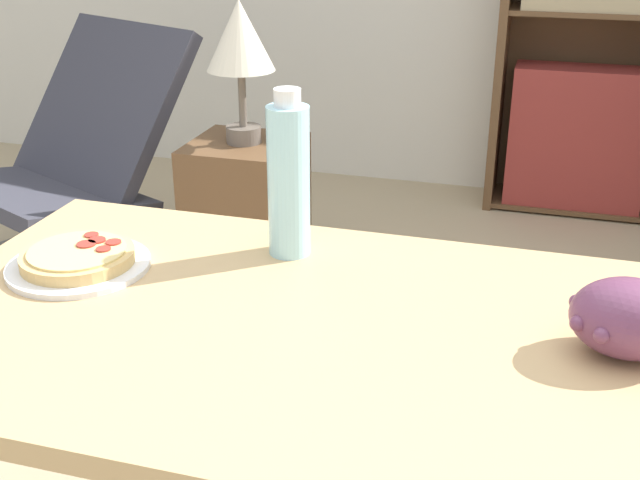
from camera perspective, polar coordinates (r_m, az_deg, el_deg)
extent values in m
cube|color=tan|center=(1.17, 2.32, -7.08)|extent=(1.34, 0.71, 0.03)
cylinder|color=tan|center=(1.80, -14.95, -9.44)|extent=(0.06, 0.06, 0.69)
cylinder|color=white|center=(1.39, -16.77, -1.75)|extent=(0.24, 0.24, 0.01)
cylinder|color=#DBB26B|center=(1.38, -16.84, -1.19)|extent=(0.19, 0.19, 0.02)
cylinder|color=#EACC7A|center=(1.38, -16.90, -0.73)|extent=(0.16, 0.16, 0.00)
cylinder|color=#A83328|center=(1.43, -15.95, 0.36)|extent=(0.02, 0.02, 0.00)
cylinder|color=#A83328|center=(1.39, -16.29, -0.28)|extent=(0.03, 0.03, 0.00)
cylinder|color=#A83328|center=(1.37, -15.15, -0.62)|extent=(0.02, 0.02, 0.00)
cylinder|color=#A83328|center=(1.39, -14.43, -0.10)|extent=(0.03, 0.03, 0.00)
cylinder|color=#A83328|center=(1.40, -15.62, -0.03)|extent=(0.03, 0.03, 0.00)
ellipsoid|color=#6B3856|center=(1.15, 21.12, -5.22)|extent=(0.16, 0.12, 0.11)
sphere|color=#6B3856|center=(1.17, 19.94, -6.44)|extent=(0.03, 0.03, 0.03)
sphere|color=#6B3856|center=(1.10, 19.40, -6.41)|extent=(0.02, 0.02, 0.02)
sphere|color=#6B3856|center=(1.11, 17.85, -5.66)|extent=(0.02, 0.02, 0.02)
sphere|color=#6B3856|center=(1.11, 20.60, -6.72)|extent=(0.02, 0.02, 0.02)
sphere|color=#6B3856|center=(1.15, 17.77, -4.21)|extent=(0.02, 0.02, 0.02)
sphere|color=#6B3856|center=(1.19, 21.00, -6.18)|extent=(0.03, 0.03, 0.03)
sphere|color=#6B3856|center=(1.15, 18.85, -6.06)|extent=(0.02, 0.02, 0.02)
cylinder|color=#A3DBEA|center=(1.34, -2.24, 4.14)|extent=(0.07, 0.07, 0.26)
cylinder|color=white|center=(1.30, -2.34, 10.09)|extent=(0.04, 0.04, 0.03)
cube|color=slate|center=(3.04, -17.54, -1.95)|extent=(0.77, 0.75, 0.10)
cube|color=#383842|center=(2.87, -19.06, 3.05)|extent=(0.79, 0.72, 0.14)
cube|color=#383842|center=(2.97, -15.20, 9.15)|extent=(0.76, 0.64, 0.55)
cube|color=brown|center=(3.57, 13.12, 15.74)|extent=(0.04, 0.30, 1.70)
cube|color=brown|center=(3.71, 18.85, 15.40)|extent=(0.73, 0.01, 1.70)
cube|color=brown|center=(3.76, 17.25, 2.56)|extent=(0.66, 0.28, 0.02)
cube|color=#99332D|center=(3.65, 17.83, 6.97)|extent=(0.57, 0.21, 0.60)
cube|color=brown|center=(3.57, 18.90, 15.11)|extent=(0.66, 0.28, 0.02)
cube|color=brown|center=(2.66, -5.19, 0.99)|extent=(0.34, 0.34, 0.57)
cylinder|color=#665B51|center=(2.55, -5.45, 7.49)|extent=(0.11, 0.11, 0.05)
cylinder|color=#665B51|center=(2.52, -5.55, 9.98)|extent=(0.02, 0.02, 0.18)
cone|color=beige|center=(2.49, -5.72, 14.29)|extent=(0.21, 0.21, 0.21)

